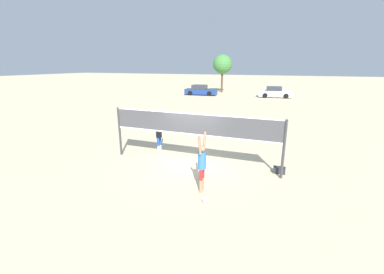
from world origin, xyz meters
The scene contains 9 objects.
ground_plane centered at (0.00, 0.00, 0.00)m, with size 200.00×200.00×0.00m, color beige.
volleyball_net centered at (0.00, 0.00, 1.70)m, with size 7.56×0.10×2.33m.
player_spiker centered at (1.20, -2.15, 1.10)m, with size 0.28×0.70×2.09m.
player_blocker centered at (-1.94, 0.61, 1.18)m, with size 0.28×0.72×2.23m.
volleyball centered at (1.57, -2.84, 0.11)m, with size 0.21×0.21×0.21m.
gear_bag centered at (3.63, 0.50, 0.12)m, with size 0.47×0.33×0.23m.
parked_car_near centered at (1.61, 26.29, 0.65)m, with size 4.40×2.21×1.44m.
parked_car_mid centered at (-8.58, 25.42, 0.64)m, with size 4.66×2.26×1.44m.
tree_left_cluster centered at (-6.74, 30.24, 4.27)m, with size 2.93×2.93×5.77m.
Camera 1 is at (3.84, -9.83, 4.28)m, focal length 24.00 mm.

